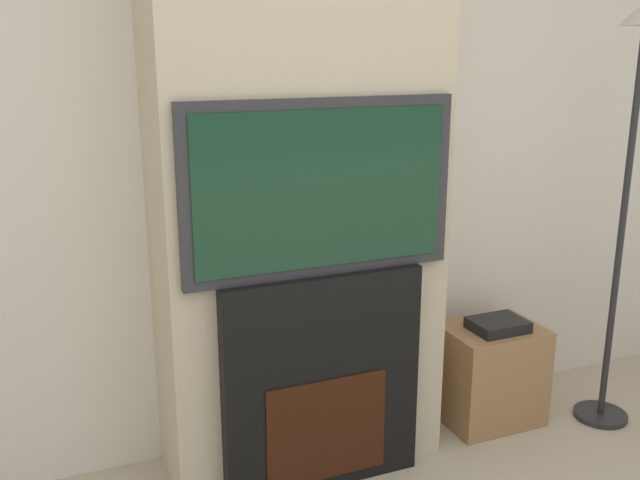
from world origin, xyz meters
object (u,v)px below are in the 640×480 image
Objects in this scene: fireplace at (320,381)px; floor_lamp at (631,146)px; media_stand at (490,372)px; television at (320,188)px.

fireplace is 1.65m from floor_lamp.
floor_lamp is (1.42, -0.05, 0.85)m from fireplace.
fireplace is at bearing 177.92° from floor_lamp.
fireplace reaches higher than media_stand.
fireplace is 0.84× the size of television.
floor_lamp reaches higher than media_stand.
media_stand is (0.91, 0.15, -0.20)m from fireplace.
fireplace is 1.72× the size of media_stand.
fireplace is at bearing -170.95° from media_stand.
floor_lamp reaches higher than fireplace.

